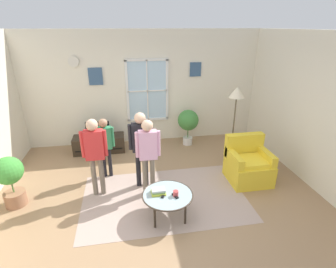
{
  "coord_description": "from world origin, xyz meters",
  "views": [
    {
      "loc": [
        -0.5,
        -3.59,
        2.83
      ],
      "look_at": [
        0.22,
        0.53,
        1.07
      ],
      "focal_mm": 27.71,
      "sensor_mm": 36.0,
      "label": 1
    }
  ],
  "objects": [
    {
      "name": "remote_near_books",
      "position": [
        -0.0,
        -0.32,
        0.42
      ],
      "size": [
        0.09,
        0.14,
        0.02
      ],
      "primitive_type": "cube",
      "rotation": [
        0.0,
        0.0,
        -0.43
      ],
      "color": "black",
      "rests_on": "coffee_table"
    },
    {
      "name": "cup",
      "position": [
        0.19,
        -0.36,
        0.45
      ],
      "size": [
        0.08,
        0.08,
        0.09
      ],
      "primitive_type": "cylinder",
      "color": "#BF3F3F",
      "rests_on": "coffee_table"
    },
    {
      "name": "person_black_shirt",
      "position": [
        -0.25,
        0.63,
        0.91
      ],
      "size": [
        0.44,
        0.2,
        1.45
      ],
      "color": "black",
      "rests_on": "ground_plane"
    },
    {
      "name": "person_red_shirt",
      "position": [
        -1.04,
        0.48,
        0.9
      ],
      "size": [
        0.43,
        0.2,
        1.44
      ],
      "color": "#726656",
      "rests_on": "ground_plane"
    },
    {
      "name": "potted_plant_corner",
      "position": [
        -2.42,
        0.42,
        0.54
      ],
      "size": [
        0.46,
        0.46,
        0.89
      ],
      "color": "#9E6B4C",
      "rests_on": "ground_plane"
    },
    {
      "name": "area_rug",
      "position": [
        0.09,
        0.17,
        0.0
      ],
      "size": [
        2.84,
        1.8,
        0.01
      ],
      "primitive_type": "cube",
      "color": "tan",
      "rests_on": "ground_plane"
    },
    {
      "name": "coffee_table",
      "position": [
        0.07,
        -0.3,
        0.38
      ],
      "size": [
        0.8,
        0.8,
        0.41
      ],
      "color": "#99B2B7",
      "rests_on": "ground_plane"
    },
    {
      "name": "side_wall_right",
      "position": [
        2.93,
        0.0,
        1.38
      ],
      "size": [
        0.12,
        5.46,
        2.76
      ],
      "color": "silver",
      "rests_on": "ground_plane"
    },
    {
      "name": "ground_plane",
      "position": [
        0.0,
        0.0,
        -0.01
      ],
      "size": [
        6.34,
        6.06,
        0.02
      ],
      "primitive_type": "cube",
      "color": "#9E7A56"
    },
    {
      "name": "floor_lamp",
      "position": [
        1.78,
        1.27,
        1.41
      ],
      "size": [
        0.32,
        0.32,
        1.68
      ],
      "color": "black",
      "rests_on": "ground_plane"
    },
    {
      "name": "armchair",
      "position": [
        1.79,
        0.48,
        0.33
      ],
      "size": [
        0.76,
        0.74,
        0.87
      ],
      "color": "yellow",
      "rests_on": "ground_plane"
    },
    {
      "name": "tv_stand",
      "position": [
        -1.15,
        2.24,
        0.2
      ],
      "size": [
        1.19,
        0.44,
        0.4
      ],
      "color": "#2D2319",
      "rests_on": "ground_plane"
    },
    {
      "name": "person_pink_shirt",
      "position": [
        -0.16,
        0.35,
        0.89
      ],
      "size": [
        0.43,
        0.19,
        1.41
      ],
      "color": "#726656",
      "rests_on": "ground_plane"
    },
    {
      "name": "back_wall",
      "position": [
        -0.0,
        2.79,
        1.38
      ],
      "size": [
        5.74,
        0.17,
        2.76
      ],
      "color": "silver",
      "rests_on": "ground_plane"
    },
    {
      "name": "remote_near_cup",
      "position": [
        0.17,
        -0.38,
        0.42
      ],
      "size": [
        0.09,
        0.14,
        0.02
      ],
      "primitive_type": "cube",
      "rotation": [
        0.0,
        0.0,
        0.39
      ],
      "color": "black",
      "rests_on": "coffee_table"
    },
    {
      "name": "potted_plant_by_window",
      "position": [
        1.04,
        2.28,
        0.61
      ],
      "size": [
        0.52,
        0.52,
        0.91
      ],
      "color": "silver",
      "rests_on": "ground_plane"
    },
    {
      "name": "television",
      "position": [
        -1.15,
        2.24,
        0.59
      ],
      "size": [
        0.54,
        0.08,
        0.36
      ],
      "color": "#4C4C4C",
      "rests_on": "tv_stand"
    },
    {
      "name": "person_green_shirt",
      "position": [
        -0.92,
        1.08,
        0.77
      ],
      "size": [
        0.37,
        0.17,
        1.23
      ],
      "color": "black",
      "rests_on": "ground_plane"
    },
    {
      "name": "book_stack",
      "position": [
        -0.07,
        -0.25,
        0.44
      ],
      "size": [
        0.22,
        0.17,
        0.08
      ],
      "color": "gold",
      "rests_on": "coffee_table"
    }
  ]
}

